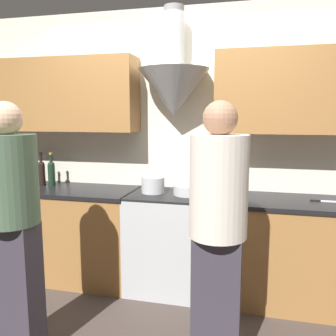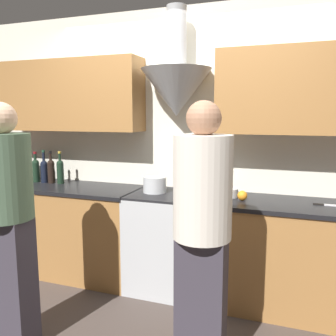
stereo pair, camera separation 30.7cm
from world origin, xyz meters
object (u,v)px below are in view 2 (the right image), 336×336
(stove_range, at_px, (172,241))
(wine_bottle_0, at_px, (14,169))
(wine_bottle_4, at_px, (44,170))
(mixing_bowl, at_px, (190,190))
(person_foreground_right, at_px, (202,228))
(orange_fruit, at_px, (242,196))
(wine_bottle_5, at_px, (51,170))
(saucepan, at_px, (228,192))
(wine_bottle_6, at_px, (60,170))
(person_foreground_left, at_px, (7,216))
(wine_bottle_2, at_px, (29,169))
(stock_pot, at_px, (155,185))
(wine_bottle_1, at_px, (23,168))
(wine_bottle_3, at_px, (36,169))

(stove_range, relative_size, wine_bottle_0, 2.80)
(wine_bottle_4, height_order, mixing_bowl, wine_bottle_4)
(person_foreground_right, bearing_deg, orange_fruit, 83.05)
(stove_range, xyz_separation_m, wine_bottle_5, (-1.35, 0.07, 0.59))
(saucepan, height_order, person_foreground_right, person_foreground_right)
(wine_bottle_6, bearing_deg, person_foreground_left, -69.06)
(wine_bottle_2, xyz_separation_m, stock_pot, (1.48, -0.06, -0.06))
(wine_bottle_4, relative_size, mixing_bowl, 1.21)
(wine_bottle_6, relative_size, person_foreground_left, 0.20)
(wine_bottle_0, height_order, mixing_bowl, wine_bottle_0)
(saucepan, bearing_deg, person_foreground_right, -88.64)
(wine_bottle_2, distance_m, wine_bottle_6, 0.40)
(wine_bottle_4, height_order, wine_bottle_5, wine_bottle_4)
(wine_bottle_1, distance_m, person_foreground_right, 2.49)
(wine_bottle_6, bearing_deg, person_foreground_right, -30.36)
(person_foreground_left, bearing_deg, stove_range, 55.95)
(wine_bottle_5, relative_size, person_foreground_left, 0.20)
(orange_fruit, xyz_separation_m, person_foreground_right, (-0.11, -0.92, -0.01))
(wine_bottle_0, xyz_separation_m, orange_fruit, (2.47, -0.10, -0.09))
(wine_bottle_0, height_order, wine_bottle_6, wine_bottle_6)
(stock_pot, height_order, person_foreground_left, person_foreground_left)
(wine_bottle_6, xyz_separation_m, mixing_bowl, (1.42, -0.07, -0.10))
(stove_range, relative_size, wine_bottle_1, 2.60)
(wine_bottle_0, relative_size, wine_bottle_6, 0.96)
(wine_bottle_4, distance_m, wine_bottle_5, 0.09)
(wine_bottle_1, distance_m, orange_fruit, 2.38)
(stock_pot, bearing_deg, wine_bottle_5, 177.20)
(wine_bottle_1, bearing_deg, person_foreground_left, -52.14)
(wine_bottle_0, distance_m, wine_bottle_5, 0.48)
(wine_bottle_0, relative_size, wine_bottle_3, 1.00)
(wine_bottle_2, xyz_separation_m, person_foreground_left, (0.87, -1.23, -0.11))
(wine_bottle_2, height_order, wine_bottle_3, wine_bottle_2)
(wine_bottle_0, bearing_deg, saucepan, -0.01)
(wine_bottle_0, xyz_separation_m, wine_bottle_5, (0.48, 0.01, 0.01))
(saucepan, xyz_separation_m, person_foreground_left, (-1.28, -1.21, -0.01))
(orange_fruit, bearing_deg, stock_pot, 176.43)
(wine_bottle_5, xyz_separation_m, orange_fruit, (1.99, -0.11, -0.10))
(wine_bottle_0, relative_size, wine_bottle_4, 0.94)
(wine_bottle_1, bearing_deg, wine_bottle_4, -2.24)
(wine_bottle_1, distance_m, person_foreground_left, 1.57)
(stove_range, xyz_separation_m, wine_bottle_0, (-1.84, 0.06, 0.58))
(wine_bottle_3, height_order, saucepan, wine_bottle_3)
(wine_bottle_3, bearing_deg, wine_bottle_2, 176.76)
(person_foreground_left, bearing_deg, wine_bottle_6, 110.94)
(mixing_bowl, height_order, person_foreground_left, person_foreground_left)
(wine_bottle_1, xyz_separation_m, wine_bottle_4, (0.29, -0.01, -0.00))
(wine_bottle_0, bearing_deg, wine_bottle_6, 1.92)
(wine_bottle_3, xyz_separation_m, orange_fruit, (2.19, -0.11, -0.09))
(wine_bottle_1, bearing_deg, orange_fruit, -2.98)
(wine_bottle_4, distance_m, orange_fruit, 2.09)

